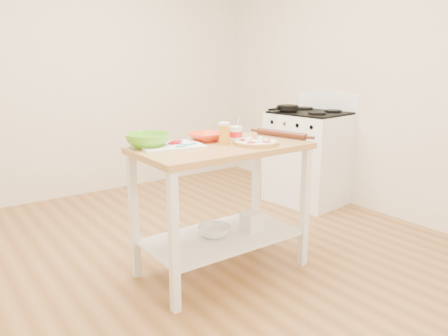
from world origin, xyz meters
TOP-DOWN VIEW (x-y plane):
  - room_shell at (0.00, 0.00)m, footprint 4.04×4.54m
  - prep_island at (0.06, -0.12)m, footprint 1.15×0.63m
  - gas_stove at (1.68, 0.61)m, footprint 0.71×0.80m
  - skillet at (1.50, 0.76)m, footprint 0.37×0.23m
  - pizza at (0.26, -0.24)m, footprint 0.30×0.30m
  - cutting_board at (-0.24, 0.04)m, footprint 0.45×0.37m
  - spatula at (-0.18, -0.05)m, footprint 0.15×0.05m
  - knife at (-0.34, 0.13)m, footprint 0.27×0.05m
  - orange_bowl at (0.06, 0.07)m, footprint 0.26×0.26m
  - green_bowl at (-0.36, 0.10)m, footprint 0.34×0.34m
  - beer_pint at (0.09, -0.11)m, footprint 0.07×0.07m
  - yogurt_tub at (0.21, -0.08)m, footprint 0.09×0.09m
  - rolling_pin at (0.58, -0.14)m, footprint 0.14×0.41m
  - shelf_glass_bowl at (0.01, -0.10)m, footprint 0.30×0.30m
  - shelf_bin at (0.30, -0.16)m, footprint 0.13×0.13m

SIDE VIEW (x-z plane):
  - shelf_glass_bowl at x=0.01m, z-range 0.26..0.33m
  - shelf_bin at x=0.30m, z-range 0.26..0.39m
  - gas_stove at x=1.68m, z-range -0.08..1.03m
  - prep_island at x=0.06m, z-range 0.20..1.10m
  - cutting_board at x=-0.24m, z-range 0.89..0.93m
  - spatula at x=-0.18m, z-range 0.91..0.92m
  - pizza at x=0.26m, z-range 0.89..0.94m
  - knife at x=-0.34m, z-range 0.91..0.92m
  - rolling_pin at x=0.58m, z-range 0.90..0.95m
  - orange_bowl at x=0.06m, z-range 0.90..0.96m
  - green_bowl at x=-0.36m, z-range 0.90..0.99m
  - yogurt_tub at x=0.21m, z-range 0.86..1.05m
  - beer_pint at x=0.09m, z-range 0.90..1.05m
  - skillet at x=1.50m, z-range 0.96..0.99m
  - room_shell at x=0.00m, z-range -0.02..2.72m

